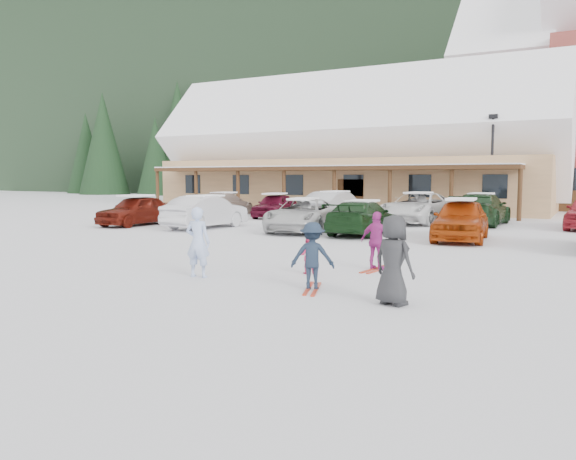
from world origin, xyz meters
The scene contains 23 objects.
ground centered at (0.00, 0.00, 0.00)m, with size 160.00×160.00×0.00m, color silver.
forested_hillside centered at (0.00, 85.00, 19.00)m, with size 300.00×70.00×38.00m, color black.
day_lodge centered at (-9.00, 27.96, 3.94)m, with size 29.12×12.50×10.38m.
lamp_post centered at (1.74, 23.36, 3.39)m, with size 0.50×0.25×5.99m.
conifer_0 centered at (-26.00, 30.00, 5.69)m, with size 4.40×4.40×10.20m.
conifer_2 centered at (-30.00, 42.00, 6.83)m, with size 5.28×5.28×12.24m.
adult_skier centered at (-0.99, -1.02, 0.83)m, with size 0.60×0.40×1.65m, color #ABC2F0.
toddler_red centered at (1.05, 0.63, 0.45)m, with size 0.43×0.34×0.89m, color #D12858.
child_navy centered at (1.99, -1.05, 0.70)m, with size 0.91×0.52×1.41m, color #192538.
skis_child_navy centered at (1.99, -1.05, 0.01)m, with size 0.20×1.40×0.03m, color #B8331A.
child_magenta centered at (2.33, 1.95, 0.74)m, with size 0.87×0.36×1.48m, color #A82983.
skis_child_magenta centered at (2.33, 1.95, 0.01)m, with size 0.20×1.40×0.03m, color #B8331A.
bystander_dark centered at (3.91, -1.62, 0.83)m, with size 0.81×0.53×1.65m, color #29292C.
parked_car_0 centered at (-12.40, 8.93, 0.73)m, with size 1.72×4.28×1.46m, color #59130A.
parked_car_1 centered at (-8.50, 9.29, 0.75)m, with size 1.58×4.54×1.50m, color silver.
parked_car_2 centered at (-3.90, 10.08, 0.71)m, with size 2.35×5.10×1.42m, color silver.
parked_car_3 centered at (-1.18, 10.03, 0.69)m, with size 1.94×4.76×1.38m, color black.
parked_car_4 centered at (2.78, 9.80, 0.77)m, with size 1.82×4.52×1.54m, color #AE3C0C.
parked_car_7 centered at (-12.64, 16.62, 0.71)m, with size 1.98×4.87×1.41m, color gray.
parked_car_8 centered at (-9.09, 16.65, 0.70)m, with size 1.65×4.10×1.40m, color #580E23.
parked_car_9 centered at (-5.24, 16.48, 0.79)m, with size 1.66×4.77×1.57m, color #B3B4B8.
parked_car_10 centered at (-0.73, 16.72, 0.78)m, with size 2.59×5.62×1.56m, color silver.
parked_car_11 centered at (2.26, 17.06, 0.77)m, with size 2.17×5.33×1.55m, color #1B371C.
Camera 1 is at (7.06, -11.41, 2.33)m, focal length 35.00 mm.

